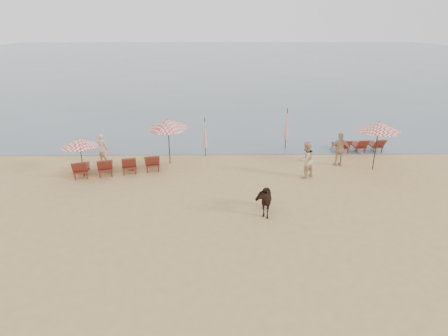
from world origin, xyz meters
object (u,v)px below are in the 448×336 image
object	(u,v)px
umbrella_open_left_a	(79,143)
beachgoer_right_b	(340,149)
cow	(263,199)
beachgoer_right_a	(306,160)
beachgoer_left	(102,149)
lounger_cluster_left	(117,165)
umbrella_closed_right	(287,124)
umbrella_closed_left	(205,133)
umbrella_open_right	(379,126)
lounger_cluster_right	(359,145)
umbrella_open_left_b	(168,124)

from	to	relation	value
umbrella_open_left_a	beachgoer_right_b	xyz separation A→B (m)	(13.83, 1.53, -0.92)
cow	beachgoer_right_a	size ratio (longest dim) A/B	0.81
beachgoer_left	beachgoer_right_a	bearing A→B (deg)	-173.05
lounger_cluster_left	beachgoer_right_a	bearing A→B (deg)	-18.87
umbrella_open_left_a	umbrella_closed_right	world-z (taller)	umbrella_closed_right
umbrella_closed_left	beachgoer_left	distance (m)	5.93
cow	beachgoer_left	xyz separation A→B (m)	(-8.47, 6.09, 0.23)
lounger_cluster_left	umbrella_open_left_a	world-z (taller)	umbrella_open_left_a
umbrella_open_right	cow	distance (m)	8.45
umbrella_closed_right	lounger_cluster_right	bearing A→B (deg)	-8.33
umbrella_open_right	beachgoer_right_a	distance (m)	4.39
umbrella_open_left_b	beachgoer_right_b	distance (m)	9.67
umbrella_open_right	cow	bearing A→B (deg)	-133.19
umbrella_open_left_a	umbrella_closed_left	distance (m)	7.03
umbrella_open_right	beachgoer_right_b	distance (m)	2.36
lounger_cluster_left	umbrella_closed_right	distance (m)	10.59
umbrella_open_right	beachgoer_right_a	bearing A→B (deg)	-155.06
lounger_cluster_right	umbrella_closed_right	distance (m)	4.67
cow	beachgoer_right_a	bearing A→B (deg)	59.70
lounger_cluster_left	umbrella_open_left_b	bearing A→B (deg)	13.94
umbrella_closed_left	beachgoer_right_b	distance (m)	7.78
cow	beachgoer_right_b	world-z (taller)	beachgoer_right_b
beachgoer_left	umbrella_open_right	bearing A→B (deg)	-166.10
umbrella_open_left_a	beachgoer_left	world-z (taller)	umbrella_open_left_a
lounger_cluster_right	beachgoer_right_a	bearing A→B (deg)	-140.44
umbrella_open_left_a	umbrella_closed_left	xyz separation A→B (m)	(6.25, 3.21, -0.41)
lounger_cluster_right	umbrella_open_left_a	size ratio (longest dim) A/B	1.42
umbrella_open_left_b	umbrella_closed_right	bearing A→B (deg)	21.45
umbrella_open_left_b	umbrella_closed_left	distance (m)	2.50
cow	beachgoer_right_b	bearing A→B (deg)	52.57
beachgoer_right_a	lounger_cluster_right	bearing A→B (deg)	-168.71
lounger_cluster_left	umbrella_open_right	distance (m)	14.04
umbrella_closed_left	beachgoer_left	world-z (taller)	umbrella_closed_left
beachgoer_left	lounger_cluster_right	bearing A→B (deg)	-154.50
umbrella_open_left_a	cow	xyz separation A→B (m)	(8.93, -4.08, -1.21)
umbrella_open_left_b	umbrella_closed_left	xyz separation A→B (m)	(1.98, 1.26, -0.88)
umbrella_closed_right	beachgoer_right_b	xyz separation A→B (m)	(2.49, -3.10, -0.65)
umbrella_open_left_b	umbrella_open_right	distance (m)	11.33
lounger_cluster_left	beachgoer_right_a	size ratio (longest dim) A/B	2.42
lounger_cluster_left	umbrella_closed_left	xyz separation A→B (m)	(4.60, 2.69, 0.99)
umbrella_open_left_a	beachgoer_right_a	bearing A→B (deg)	-1.17
lounger_cluster_right	umbrella_open_right	size ratio (longest dim) A/B	1.09
lounger_cluster_left	umbrella_closed_left	distance (m)	5.42
umbrella_open_left_b	lounger_cluster_left	bearing A→B (deg)	-150.59
umbrella_open_left_b	cow	world-z (taller)	umbrella_open_left_b
umbrella_open_left_b	beachgoer_right_b	bearing A→B (deg)	-1.84
beachgoer_left	umbrella_closed_left	bearing A→B (deg)	-150.10
lounger_cluster_right	umbrella_open_left_a	bearing A→B (deg)	-170.70
beachgoer_right_a	umbrella_closed_right	bearing A→B (deg)	-120.54
umbrella_open_left_a	beachgoer_left	xyz separation A→B (m)	(0.47, 2.01, -0.99)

